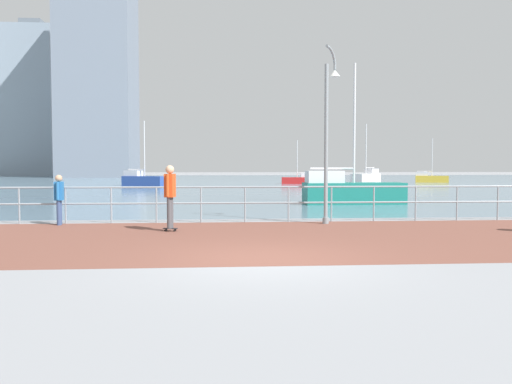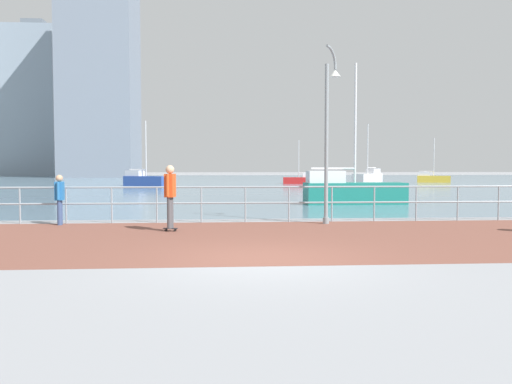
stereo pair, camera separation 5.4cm
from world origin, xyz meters
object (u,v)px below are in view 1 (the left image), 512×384
(bystander, at_px, (59,196))
(sailboat_white, at_px, (350,191))
(sailboat_teal, at_px, (143,180))
(lamppost, at_px, (329,126))
(sailboat_gray, at_px, (298,180))
(skateboarder, at_px, (170,191))
(sailboat_navy, at_px, (366,177))
(sailboat_red, at_px, (431,178))

(bystander, relative_size, sailboat_white, 0.23)
(sailboat_teal, bearing_deg, lamppost, -71.86)
(sailboat_white, bearing_deg, sailboat_gray, 86.01)
(skateboarder, xyz_separation_m, sailboat_teal, (-5.54, 33.09, -0.53))
(bystander, distance_m, sailboat_gray, 38.13)
(sailboat_navy, height_order, sailboat_teal, sailboat_navy)
(sailboat_navy, relative_size, sailboat_red, 1.31)
(lamppost, relative_size, sailboat_teal, 0.93)
(lamppost, xyz_separation_m, bystander, (-8.27, 0.13, -2.17))
(sailboat_gray, bearing_deg, bystander, -110.00)
(sailboat_navy, bearing_deg, sailboat_gray, -155.01)
(sailboat_navy, bearing_deg, sailboat_red, -1.34)
(sailboat_red, bearing_deg, sailboat_white, -119.02)
(lamppost, distance_m, sailboat_red, 44.65)
(lamppost, distance_m, skateboarder, 5.41)
(skateboarder, height_order, sailboat_red, sailboat_red)
(skateboarder, distance_m, sailboat_navy, 45.14)
(sailboat_navy, xyz_separation_m, sailboat_teal, (-23.36, -8.39, -0.05))
(sailboat_navy, distance_m, sailboat_teal, 24.82)
(lamppost, relative_size, bystander, 3.61)
(sailboat_teal, xyz_separation_m, sailboat_white, (13.12, -23.40, 0.07))
(lamppost, relative_size, sailboat_navy, 0.85)
(skateboarder, xyz_separation_m, bystander, (-3.51, 1.78, -0.21))
(sailboat_teal, xyz_separation_m, sailboat_red, (30.66, 8.22, -0.10))
(skateboarder, xyz_separation_m, sailboat_red, (25.12, 41.30, -0.63))
(sailboat_teal, distance_m, sailboat_gray, 15.73)
(sailboat_navy, distance_m, sailboat_red, 7.30)
(bystander, height_order, sailboat_teal, sailboat_teal)
(lamppost, height_order, sailboat_gray, lamppost)
(sailboat_teal, bearing_deg, sailboat_white, -60.73)
(skateboarder, height_order, sailboat_navy, sailboat_navy)
(bystander, relative_size, sailboat_gray, 0.34)
(sailboat_navy, relative_size, sailboat_white, 0.98)
(lamppost, bearing_deg, sailboat_gray, 82.45)
(skateboarder, xyz_separation_m, sailboat_white, (7.58, 9.68, -0.46))
(skateboarder, distance_m, bystander, 3.94)
(skateboarder, bearing_deg, sailboat_teal, 99.50)
(skateboarder, relative_size, sailboat_gray, 0.41)
(sailboat_navy, height_order, sailboat_gray, sailboat_navy)
(sailboat_teal, bearing_deg, bystander, -86.30)
(sailboat_navy, height_order, sailboat_white, sailboat_white)
(lamppost, distance_m, sailboat_white, 8.85)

